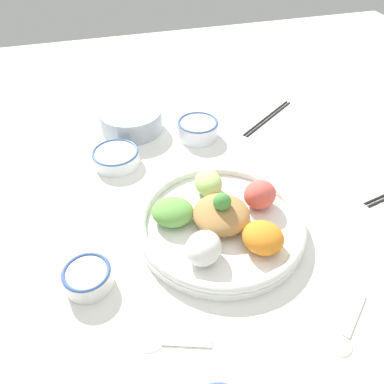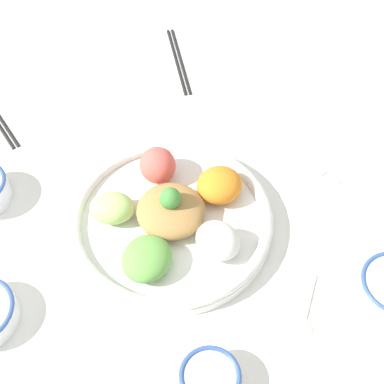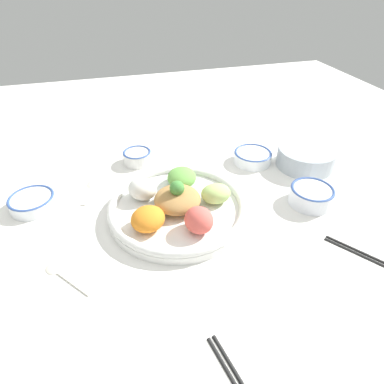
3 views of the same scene
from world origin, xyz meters
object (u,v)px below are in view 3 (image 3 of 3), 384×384
(rice_bowl_blue, at_px, (253,156))
(sauce_bowl_dark, at_px, (32,201))
(chopsticks_pair_near, at_px, (383,263))
(sauce_bowl_red, at_px, (311,195))
(salad_platter, at_px, (177,205))
(serving_spoon_extra, at_px, (63,274))
(side_serving_bowl, at_px, (306,156))
(rice_bowl_plain, at_px, (137,156))
(serving_spoon_main, at_px, (92,187))

(rice_bowl_blue, xyz_separation_m, sauce_bowl_dark, (0.63, 0.05, -0.00))
(rice_bowl_blue, bearing_deg, chopsticks_pair_near, 101.53)
(sauce_bowl_red, bearing_deg, chopsticks_pair_near, 98.55)
(salad_platter, relative_size, rice_bowl_blue, 2.96)
(salad_platter, bearing_deg, serving_spoon_extra, 25.07)
(salad_platter, distance_m, sauce_bowl_red, 0.35)
(rice_bowl_blue, xyz_separation_m, chopsticks_pair_near, (-0.09, 0.46, -0.02))
(sauce_bowl_red, bearing_deg, sauce_bowl_dark, -14.34)
(sauce_bowl_red, distance_m, side_serving_bowl, 0.19)
(sauce_bowl_dark, xyz_separation_m, rice_bowl_plain, (-0.29, -0.15, 0.00))
(sauce_bowl_red, distance_m, serving_spoon_main, 0.59)
(rice_bowl_blue, xyz_separation_m, serving_spoon_extra, (0.55, 0.30, -0.02))
(sauce_bowl_red, relative_size, serving_spoon_extra, 0.95)
(rice_bowl_plain, bearing_deg, sauce_bowl_red, 141.21)
(sauce_bowl_red, height_order, chopsticks_pair_near, sauce_bowl_red)
(rice_bowl_plain, relative_size, serving_spoon_main, 0.69)
(salad_platter, relative_size, sauce_bowl_red, 3.12)
(side_serving_bowl, bearing_deg, rice_bowl_blue, -23.46)
(rice_bowl_blue, relative_size, rice_bowl_plain, 1.34)
(sauce_bowl_red, relative_size, serving_spoon_main, 0.88)
(salad_platter, xyz_separation_m, serving_spoon_extra, (0.27, 0.13, -0.02))
(sauce_bowl_dark, xyz_separation_m, serving_spoon_extra, (-0.08, 0.25, -0.02))
(sauce_bowl_dark, distance_m, serving_spoon_extra, 0.26)
(sauce_bowl_dark, bearing_deg, rice_bowl_plain, -152.97)
(rice_bowl_plain, xyz_separation_m, chopsticks_pair_near, (-0.44, 0.55, -0.02))
(rice_bowl_plain, xyz_separation_m, serving_spoon_extra, (0.21, 0.40, -0.02))
(rice_bowl_plain, distance_m, serving_spoon_main, 0.18)
(sauce_bowl_red, relative_size, chopsticks_pair_near, 0.52)
(salad_platter, bearing_deg, rice_bowl_blue, -148.12)
(side_serving_bowl, distance_m, serving_spoon_main, 0.64)
(salad_platter, bearing_deg, chopsticks_pair_near, 143.43)
(sauce_bowl_dark, height_order, chopsticks_pair_near, sauce_bowl_dark)
(sauce_bowl_dark, height_order, serving_spoon_extra, sauce_bowl_dark)
(salad_platter, height_order, sauce_bowl_dark, salad_platter)
(rice_bowl_plain, relative_size, side_serving_bowl, 0.51)
(rice_bowl_plain, bearing_deg, chopsticks_pair_near, 128.51)
(side_serving_bowl, bearing_deg, salad_platter, 14.81)
(serving_spoon_main, bearing_deg, rice_bowl_blue, 109.78)
(rice_bowl_blue, height_order, serving_spoon_extra, rice_bowl_blue)
(sauce_bowl_red, relative_size, side_serving_bowl, 0.65)
(salad_platter, height_order, serving_spoon_main, salad_platter)
(salad_platter, height_order, rice_bowl_plain, salad_platter)
(side_serving_bowl, xyz_separation_m, serving_spoon_main, (0.63, -0.06, -0.03))
(sauce_bowl_dark, relative_size, rice_bowl_plain, 1.31)
(side_serving_bowl, bearing_deg, rice_bowl_plain, -17.81)
(sauce_bowl_dark, relative_size, side_serving_bowl, 0.66)
(salad_platter, relative_size, rice_bowl_plain, 3.96)
(salad_platter, relative_size, sauce_bowl_dark, 3.03)
(serving_spoon_extra, bearing_deg, chopsticks_pair_near, 37.32)
(serving_spoon_main, bearing_deg, salad_platter, 69.23)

